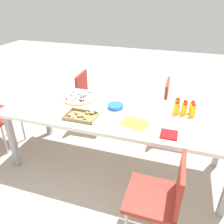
% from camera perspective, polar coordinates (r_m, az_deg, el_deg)
% --- Properties ---
extents(ground_plane, '(12.00, 12.00, 0.00)m').
position_cam_1_polar(ground_plane, '(2.79, 1.04, -13.25)').
color(ground_plane, '#B2A899').
extents(party_table, '(2.41, 0.87, 0.74)m').
position_cam_1_polar(party_table, '(2.39, 1.19, -1.07)').
color(party_table, white).
rests_on(party_table, ground_plane).
extents(chair_far_left, '(0.40, 0.40, 0.83)m').
position_cam_1_polar(chair_far_left, '(1.85, 12.43, -19.86)').
color(chair_far_left, maroon).
rests_on(chair_far_left, ground_plane).
extents(chair_near_right, '(0.42, 0.42, 0.83)m').
position_cam_1_polar(chair_near_right, '(3.30, -5.68, 4.15)').
color(chair_near_right, maroon).
rests_on(chair_near_right, ground_plane).
extents(chair_near_left, '(0.40, 0.40, 0.83)m').
position_cam_1_polar(chair_near_left, '(3.11, 15.45, 1.62)').
color(chair_near_left, maroon).
rests_on(chair_near_left, ground_plane).
extents(juice_bottle_0, '(0.05, 0.05, 0.14)m').
position_cam_1_polar(juice_bottle_0, '(2.44, 19.68, 1.06)').
color(juice_bottle_0, '#F9AD14').
rests_on(juice_bottle_0, party_table).
extents(juice_bottle_1, '(0.06, 0.06, 0.13)m').
position_cam_1_polar(juice_bottle_1, '(2.44, 18.00, 1.25)').
color(juice_bottle_1, '#F9AE14').
rests_on(juice_bottle_1, party_table).
extents(juice_bottle_2, '(0.06, 0.06, 0.15)m').
position_cam_1_polar(juice_bottle_2, '(2.43, 16.19, 1.70)').
color(juice_bottle_2, '#FAAE14').
rests_on(juice_bottle_2, party_table).
extents(juice_bottle_3, '(0.06, 0.06, 0.15)m').
position_cam_1_polar(juice_bottle_3, '(2.37, 19.85, 0.28)').
color(juice_bottle_3, '#F9AD14').
rests_on(juice_bottle_3, party_table).
extents(juice_bottle_4, '(0.05, 0.05, 0.14)m').
position_cam_1_polar(juice_bottle_4, '(2.37, 17.86, 0.58)').
color(juice_bottle_4, '#F9AE14').
rests_on(juice_bottle_4, party_table).
extents(juice_bottle_5, '(0.06, 0.06, 0.14)m').
position_cam_1_polar(juice_bottle_5, '(2.37, 16.09, 0.85)').
color(juice_bottle_5, '#FAAC14').
rests_on(juice_bottle_5, party_table).
extents(fruit_pizza, '(0.37, 0.37, 0.05)m').
position_cam_1_polar(fruit_pizza, '(2.65, -8.30, 3.54)').
color(fruit_pizza, tan).
rests_on(fruit_pizza, party_table).
extents(snack_tray, '(0.31, 0.22, 0.04)m').
position_cam_1_polar(snack_tray, '(2.26, -7.71, -1.05)').
color(snack_tray, olive).
rests_on(snack_tray, party_table).
extents(plate_stack, '(0.17, 0.17, 0.04)m').
position_cam_1_polar(plate_stack, '(2.42, 0.90, 1.48)').
color(plate_stack, blue).
rests_on(plate_stack, party_table).
extents(napkin_stack, '(0.15, 0.15, 0.02)m').
position_cam_1_polar(napkin_stack, '(2.05, 14.28, -5.54)').
color(napkin_stack, red).
rests_on(napkin_stack, party_table).
extents(paper_folder, '(0.30, 0.25, 0.01)m').
position_cam_1_polar(paper_folder, '(2.16, 5.86, -2.85)').
color(paper_folder, yellow).
rests_on(paper_folder, party_table).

